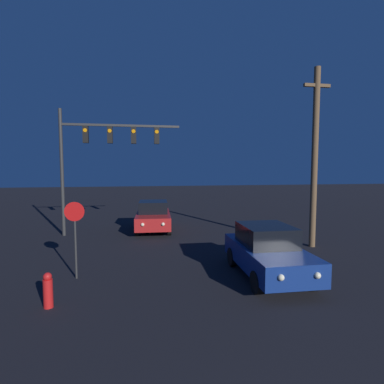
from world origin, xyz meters
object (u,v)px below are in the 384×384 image
traffic_signal_mast (100,147)px  stop_sign (75,226)px  utility_pole (315,156)px  car_near (268,251)px  car_far (153,216)px  fire_hydrant (48,290)px

traffic_signal_mast → stop_sign: (-0.04, -6.73, -3.00)m
stop_sign → traffic_signal_mast: bearing=89.6°
stop_sign → utility_pole: utility_pole is taller
car_near → stop_sign: stop_sign is taller
stop_sign → car_far: bearing=68.3°
car_far → traffic_signal_mast: bearing=12.3°
traffic_signal_mast → fire_hydrant: traffic_signal_mast is taller
stop_sign → fire_hydrant: stop_sign is taller
car_near → fire_hydrant: size_ratio=4.55×
car_far → fire_hydrant: size_ratio=4.59×
traffic_signal_mast → fire_hydrant: bearing=-92.2°
traffic_signal_mast → utility_pole: utility_pole is taller
traffic_signal_mast → fire_hydrant: size_ratio=7.22×
car_near → car_far: size_ratio=0.99×
utility_pole → car_far: bearing=145.4°
car_near → traffic_signal_mast: size_ratio=0.63×
traffic_signal_mast → stop_sign: size_ratio=2.65×
stop_sign → utility_pole: bearing=13.2°
car_near → stop_sign: 6.39m
car_far → utility_pole: bearing=148.8°
car_near → car_far: (-3.41, 8.06, 0.00)m
car_near → traffic_signal_mast: 10.57m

